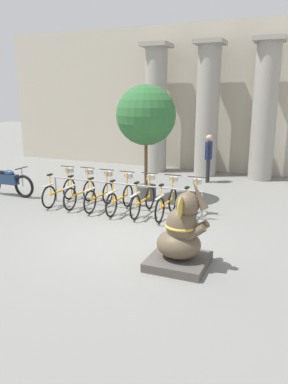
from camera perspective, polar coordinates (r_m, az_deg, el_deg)
The scene contains 17 objects.
ground_plane at distance 8.59m, azimuth -3.06°, elevation -6.98°, with size 60.00×60.00×0.00m, color slate.
building_facade at distance 16.17m, azimuth 10.54°, elevation 13.76°, with size 20.00×0.20×6.00m.
column_left at distance 15.84m, azimuth 1.85°, elevation 12.61°, with size 1.11×1.11×5.16m.
column_middle at distance 15.20m, azimuth 9.63°, elevation 12.34°, with size 1.11×1.11×5.16m.
column_right at distance 14.85m, azimuth 17.91°, elevation 11.81°, with size 1.11×1.11×5.16m.
bike_rack at distance 10.48m, azimuth -3.25°, elevation 0.57°, with size 4.64×0.05×0.77m.
bicycle_0 at distance 11.44m, azimuth -12.65°, elevation 0.29°, with size 0.48×1.69×1.06m.
bicycle_1 at distance 11.11m, azimuth -9.64°, elevation 0.03°, with size 0.48×1.69×1.06m.
bicycle_2 at distance 10.74m, azimuth -6.73°, elevation -0.37°, with size 0.48×1.69×1.06m.
bicycle_3 at distance 10.40m, azimuth -3.59°, elevation -0.79°, with size 0.48×1.69×1.06m.
bicycle_4 at distance 10.18m, azimuth -0.07°, elevation -1.11°, with size 0.48×1.69×1.06m.
bicycle_5 at distance 9.95m, azimuth 3.53°, elevation -1.49°, with size 0.48×1.69×1.06m.
bicycle_6 at distance 9.75m, azimuth 7.24°, elevation -1.92°, with size 0.48×1.69×1.06m.
elephant_statue at distance 7.06m, azimuth 5.65°, elevation -6.89°, with size 1.09×1.09×1.71m.
motorcycle at distance 12.78m, azimuth -20.09°, elevation 1.55°, with size 2.06×0.55×0.96m.
person_pedestrian at distance 14.00m, azimuth 9.81°, elevation 5.76°, with size 0.23×0.47×1.77m.
potted_tree at distance 11.30m, azimuth 0.31°, elevation 11.27°, with size 1.78×1.78×3.47m.
Camera 1 is at (3.51, -7.18, 3.14)m, focal length 35.00 mm.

